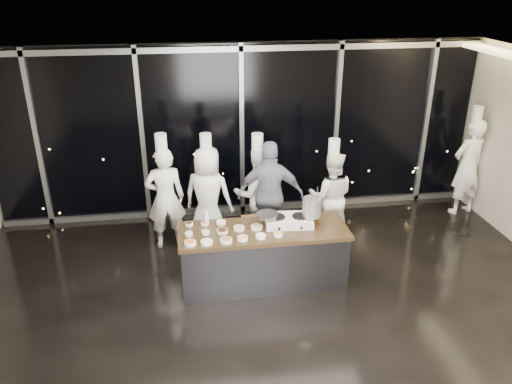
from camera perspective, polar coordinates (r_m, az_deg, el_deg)
The scene contains 15 objects.
ground at distance 7.00m, azimuth 2.04°, elevation -14.28°, with size 9.00×9.00×0.00m, color black.
room_shell at distance 5.91m, azimuth 4.04°, elevation 3.25°, with size 9.02×7.02×3.21m.
window_wall at distance 9.30m, azimuth -1.67°, elevation 6.90°, with size 8.90×0.11×3.20m.
demo_counter at distance 7.47m, azimuth 0.83°, elevation -7.31°, with size 2.46×0.86×0.90m.
stove at distance 7.37m, azimuth 3.75°, elevation -3.26°, with size 0.72×0.49×0.14m.
frying_pan at distance 7.29m, azimuth 1.26°, elevation -2.64°, with size 0.56×0.34×0.05m.
stock_pot at distance 7.31m, azimuth 6.41°, elevation -1.72°, with size 0.28×0.28×0.28m, color #ADAEB0.
prep_bowls at distance 7.10m, azimuth -3.46°, elevation -4.73°, with size 1.38×0.72×0.05m.
squeeze_bottle at distance 7.37m, azimuth -5.67°, elevation -2.89°, with size 0.07×0.07×0.24m.
chef_far_left at distance 8.37m, azimuth -10.32°, elevation -0.59°, with size 0.68×0.48×1.99m.
chef_left at distance 8.43m, azimuth -5.51°, elevation -0.36°, with size 0.99×0.83×1.95m.
chef_center at distance 8.50m, azimuth 0.15°, elevation -0.16°, with size 0.83×0.65×1.91m.
guest at distance 8.24m, azimuth 1.66°, elevation -0.37°, with size 1.15×0.63×1.86m.
chef_right at distance 8.61m, azimuth 8.54°, elevation -0.45°, with size 0.90×0.78×1.82m.
chef_side at distance 10.22m, azimuth 23.03°, elevation 2.74°, with size 0.77×0.60×2.11m.
Camera 1 is at (-1.05, -5.39, 4.34)m, focal length 35.00 mm.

